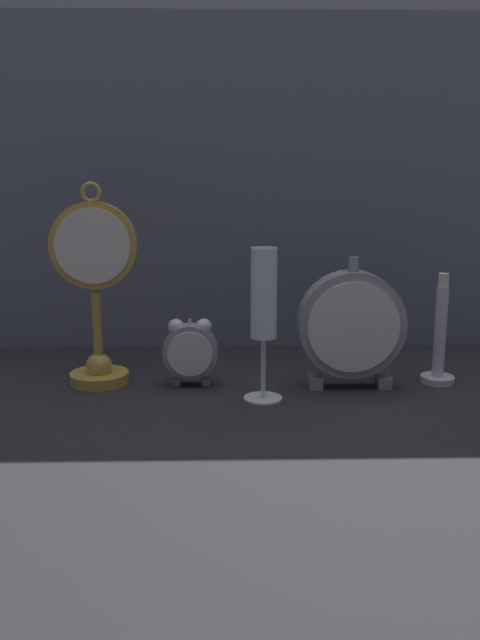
{
  "coord_description": "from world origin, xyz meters",
  "views": [
    {
      "loc": [
        -0.02,
        -0.91,
        0.33
      ],
      "look_at": [
        0.0,
        0.08,
        0.1
      ],
      "focal_mm": 40.0,
      "sensor_mm": 36.0,
      "label": 1
    }
  ],
  "objects_px": {
    "pocket_watch_on_stand": "(96,293)",
    "mantel_clock_silver": "(351,325)",
    "alarm_clock_twin_bell": "(190,349)",
    "brass_candlestick": "(439,346)",
    "champagne_flute": "(264,306)"
  },
  "relations": [
    {
      "from": "pocket_watch_on_stand",
      "to": "brass_candlestick",
      "type": "xyz_separation_m",
      "value": [
        0.51,
        -0.01,
        -0.08
      ]
    },
    {
      "from": "mantel_clock_silver",
      "to": "brass_candlestick",
      "type": "distance_m",
      "value": 0.14
    },
    {
      "from": "alarm_clock_twin_bell",
      "to": "brass_candlestick",
      "type": "relative_size",
      "value": 0.61
    },
    {
      "from": "pocket_watch_on_stand",
      "to": "mantel_clock_silver",
      "type": "bearing_deg",
      "value": -4.76
    },
    {
      "from": "alarm_clock_twin_bell",
      "to": "brass_candlestick",
      "type": "distance_m",
      "value": 0.37
    },
    {
      "from": "alarm_clock_twin_bell",
      "to": "brass_candlestick",
      "type": "bearing_deg",
      "value": 0.74
    },
    {
      "from": "pocket_watch_on_stand",
      "to": "brass_candlestick",
      "type": "distance_m",
      "value": 0.51
    },
    {
      "from": "pocket_watch_on_stand",
      "to": "champagne_flute",
      "type": "relative_size",
      "value": 1.39
    },
    {
      "from": "alarm_clock_twin_bell",
      "to": "champagne_flute",
      "type": "bearing_deg",
      "value": -32.19
    },
    {
      "from": "mantel_clock_silver",
      "to": "brass_candlestick",
      "type": "xyz_separation_m",
      "value": [
        0.14,
        0.02,
        -0.04
      ]
    },
    {
      "from": "alarm_clock_twin_bell",
      "to": "champagne_flute",
      "type": "xyz_separation_m",
      "value": [
        0.1,
        -0.07,
        0.08
      ]
    },
    {
      "from": "pocket_watch_on_stand",
      "to": "mantel_clock_silver",
      "type": "height_order",
      "value": "pocket_watch_on_stand"
    },
    {
      "from": "champagne_flute",
      "to": "brass_candlestick",
      "type": "height_order",
      "value": "champagne_flute"
    },
    {
      "from": "pocket_watch_on_stand",
      "to": "mantel_clock_silver",
      "type": "xyz_separation_m",
      "value": [
        0.37,
        -0.03,
        -0.04
      ]
    },
    {
      "from": "pocket_watch_on_stand",
      "to": "brass_candlestick",
      "type": "height_order",
      "value": "pocket_watch_on_stand"
    }
  ]
}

